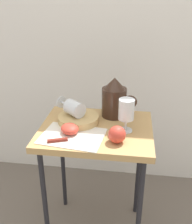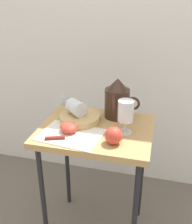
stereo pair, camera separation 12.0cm
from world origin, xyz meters
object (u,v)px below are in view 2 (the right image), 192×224
wine_glass_upright (126,113)px  apple_half_left (68,127)px  table (96,141)px  pitcher (117,102)px  basket_tray (80,118)px  apple_whole (114,136)px  apple_half_right (69,128)px  wine_glass_tipped_near (76,107)px  knife (64,138)px

wine_glass_upright → apple_half_left: wine_glass_upright is taller
wine_glass_upright → apple_half_left: (-0.25, -0.05, -0.07)m
table → pitcher: 0.22m
basket_tray → apple_whole: (0.19, -0.16, 0.02)m
pitcher → apple_half_left: pitcher is taller
apple_half_right → table: bearing=36.4°
apple_whole → apple_half_left: bearing=167.5°
basket_tray → wine_glass_tipped_near: (-0.02, 0.00, 0.05)m
wine_glass_upright → apple_half_right: (-0.24, -0.06, -0.07)m
apple_half_left → basket_tray: bearing=79.6°
pitcher → table: bearing=-117.5°
pitcher → wine_glass_upright: size_ratio=1.30×
apple_whole → wine_glass_upright: bearing=72.5°
apple_whole → knife: 0.21m
table → apple_half_right: bearing=-143.6°
basket_tray → wine_glass_upright: wine_glass_upright is taller
wine_glass_tipped_near → apple_whole: bearing=-36.7°
basket_tray → wine_glass_upright: bearing=-13.5°
basket_tray → pitcher: pitcher is taller
basket_tray → knife: basket_tray is taller
basket_tray → apple_half_left: (-0.02, -0.11, 0.01)m
basket_tray → wine_glass_tipped_near: size_ratio=1.24×
wine_glass_upright → knife: wine_glass_upright is taller
apple_half_right → pitcher: bearing=50.7°
table → knife: (-0.10, -0.14, 0.08)m
basket_tray → wine_glass_tipped_near: wine_glass_tipped_near is taller
table → wine_glass_tipped_near: 0.19m
apple_whole → table: bearing=132.1°
basket_tray → apple_half_left: apple_half_left is taller
apple_half_left → pitcher: bearing=48.3°
knife → apple_half_right: bearing=89.4°
apple_half_right → knife: apple_half_right is taller
pitcher → knife: 0.34m
basket_tray → knife: (-0.01, -0.18, -0.01)m
wine_glass_upright → knife: size_ratio=0.68×
table → wine_glass_tipped_near: bearing=157.6°
wine_glass_tipped_near → knife: wine_glass_tipped_near is taller
apple_whole → knife: apple_whole is taller
table → pitcher: (0.07, 0.14, 0.16)m
apple_half_left → apple_half_right: 0.01m
wine_glass_tipped_near → apple_half_left: wine_glass_tipped_near is taller
table → knife: size_ratio=2.90×
table → basket_tray: size_ratio=3.38×
basket_tray → wine_glass_upright: size_ratio=1.26×
basket_tray → knife: bearing=-94.4°
basket_tray → apple_whole: bearing=-38.8°
table → apple_half_right: size_ratio=8.90×
basket_tray → apple_whole: apple_whole is taller
wine_glass_upright → apple_half_right: wine_glass_upright is taller
apple_half_left → apple_whole: (0.21, -0.05, 0.01)m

